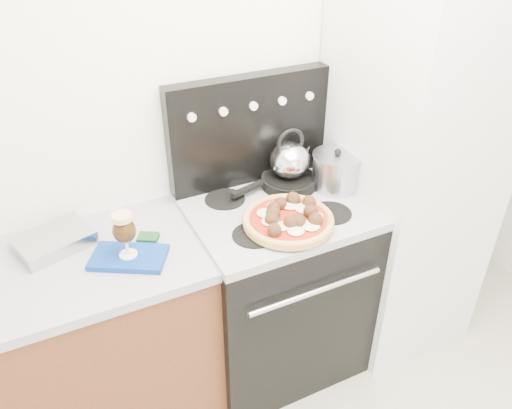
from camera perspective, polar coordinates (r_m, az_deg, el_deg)
room_shell at (r=1.37m, az=17.37°, el=-7.38°), size 3.52×3.01×2.52m
base_cabinet at (r=2.33m, az=-24.13°, el=-16.69°), size 1.45×0.60×0.86m
countertop at (r=2.04m, az=-26.94°, el=-8.22°), size 1.48×0.63×0.04m
stove_body at (r=2.46m, az=2.12°, el=-9.65°), size 0.76×0.65×0.88m
cooktop at (r=2.18m, az=2.36°, el=-0.66°), size 0.76×0.65×0.04m
backguard at (r=2.27m, az=-0.80°, el=8.51°), size 0.76×0.08×0.50m
fridge at (r=2.51m, az=16.97°, el=3.90°), size 0.64×0.68×1.90m
foil_sheet at (r=2.10m, az=-22.09°, el=-3.84°), size 0.32×0.28×0.05m
oven_mitt at (r=1.95m, az=-14.33°, el=-5.88°), size 0.32×0.28×0.02m
beer_glass at (r=1.89m, az=-14.75°, el=-3.38°), size 0.10×0.10×0.19m
pizza_pan at (r=2.05m, az=3.68°, el=-2.32°), size 0.39×0.39×0.01m
pizza at (r=2.03m, az=3.71°, el=-1.58°), size 0.40×0.40×0.05m
skillet at (r=2.31m, az=3.78°, el=2.66°), size 0.32×0.32×0.05m
tea_kettle at (r=2.25m, az=3.90°, el=5.38°), size 0.20×0.20×0.20m
stock_pot at (r=2.30m, az=9.14°, el=3.72°), size 0.25×0.25×0.16m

